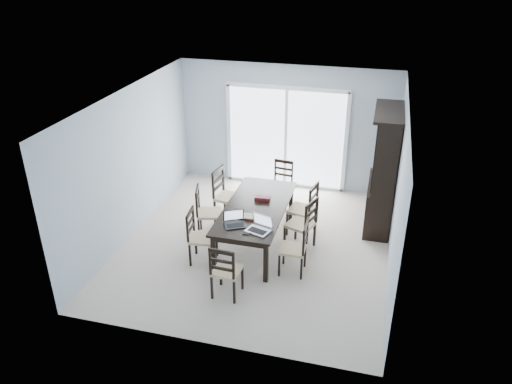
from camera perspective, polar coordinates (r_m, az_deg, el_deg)
floor at (r=8.78m, az=-0.01°, el=-5.96°), size 5.00×5.00×0.00m
ceiling at (r=7.69m, az=-0.02°, el=10.58°), size 5.00×5.00×0.00m
back_wall at (r=10.41m, az=3.50°, el=7.37°), size 4.50×0.02×2.60m
wall_left at (r=8.94m, az=-14.13°, el=3.25°), size 0.02×5.00×2.60m
wall_right at (r=7.94m, az=15.90°, el=-0.03°), size 0.02×5.00×2.60m
balcony at (r=11.82m, az=4.29°, el=2.73°), size 4.50×2.00×0.10m
railing at (r=12.52m, az=5.25°, el=7.04°), size 4.50×0.06×1.10m
dining_table at (r=8.43m, az=-0.01°, el=-2.10°), size 1.00×2.20×0.75m
china_hutch at (r=9.16m, az=14.36°, el=2.25°), size 0.50×1.38×2.20m
sliding_door at (r=10.46m, az=3.44°, el=6.23°), size 2.52×0.05×2.18m
chair_left_near at (r=8.12m, az=-6.75°, el=-4.43°), size 0.45×0.44×1.06m
chair_left_mid at (r=8.81m, az=-5.97°, el=-1.67°), size 0.51×0.50×1.08m
chair_left_far at (r=9.26m, az=-3.68°, el=0.29°), size 0.52×0.51×1.18m
chair_right_near at (r=7.81m, az=4.90°, el=-5.83°), size 0.40×0.39×1.03m
chair_right_mid at (r=8.38m, az=5.67°, el=-3.12°), size 0.54×0.53×1.10m
chair_right_far at (r=8.82m, az=5.88°, el=-1.37°), size 0.52×0.51×1.14m
chair_end_near at (r=7.27m, az=-3.62°, el=-8.53°), size 0.41×0.42×1.04m
chair_end_far at (r=9.87m, az=2.99°, el=1.58°), size 0.44×0.45×1.05m
laptop_dark at (r=7.81m, az=-2.39°, el=-3.54°), size 0.40×0.36×0.23m
laptop_silver at (r=7.65m, az=0.20°, el=-4.16°), size 0.42×0.35×0.25m
book_stack at (r=8.05m, az=-1.09°, el=-2.82°), size 0.25×0.21×0.04m
cell_phone at (r=7.61m, az=-1.13°, el=-4.82°), size 0.11×0.05×0.01m
game_box at (r=8.58m, az=0.74°, el=-0.72°), size 0.27×0.15×0.07m
hot_tub at (r=11.71m, az=3.00°, el=5.45°), size 2.24×2.07×1.00m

